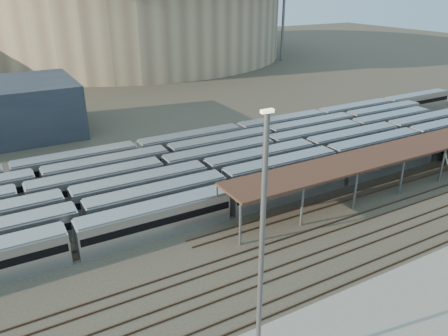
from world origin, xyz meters
name	(u,v)px	position (x,y,z in m)	size (l,w,h in m)	color
ground	(304,231)	(0.00, 0.00, 0.00)	(420.00, 420.00, 0.00)	#383026
apron	(370,327)	(-5.00, -15.00, 0.10)	(50.00, 9.00, 0.20)	gray
subway_trains	(204,169)	(-3.65, 18.50, 1.80)	(129.88, 23.90, 3.60)	silver
inspection_shed	(409,149)	(22.00, 4.00, 4.98)	(60.30, 6.00, 5.30)	slate
empty_tracks	(333,252)	(0.00, -5.00, 0.09)	(170.00, 9.62, 0.18)	#4C3323
stadium	(127,11)	(25.00, 140.00, 16.47)	(124.00, 124.00, 32.50)	#9A8868
floodlight_2	(284,1)	(70.00, 100.00, 20.65)	(4.00, 1.00, 38.40)	slate
floodlight_3	(21,0)	(-10.00, 160.00, 20.65)	(4.00, 1.00, 38.40)	slate
yard_light_pole	(261,258)	(-16.00, -14.30, 10.38)	(0.80, 0.36, 20.20)	slate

